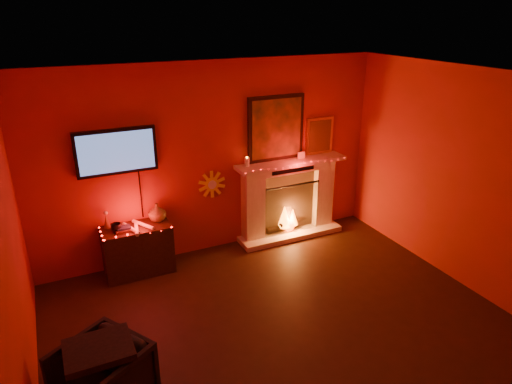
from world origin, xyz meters
The scene contains 6 objects.
room centered at (0.00, 0.00, 1.35)m, with size 5.00×5.00×5.00m.
fireplace centered at (1.14, 2.39, 0.72)m, with size 1.72×0.40×2.18m.
tv centered at (-1.30, 2.45, 1.65)m, with size 1.00×0.07×1.24m.
sunburst_clock centered at (-0.05, 2.48, 1.00)m, with size 0.40×0.03×0.40m.
console_table centered at (-1.19, 2.26, 0.37)m, with size 0.88×0.51×0.92m.
armchair centered at (-1.95, 0.13, 0.32)m, with size 0.68×0.70×0.64m, color black.
Camera 1 is at (-2.06, -3.22, 3.30)m, focal length 32.00 mm.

